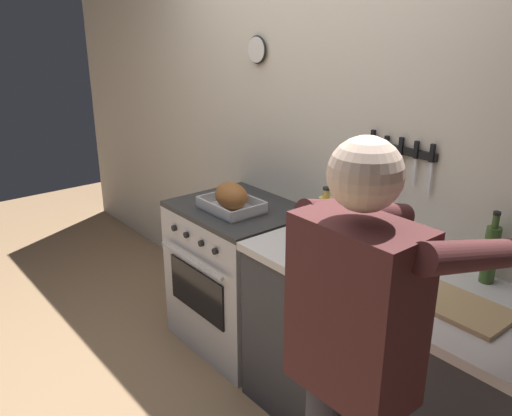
{
  "coord_description": "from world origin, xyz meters",
  "views": [
    {
      "loc": [
        2.11,
        -0.78,
        1.96
      ],
      "look_at": [
        0.11,
        0.85,
        1.02
      ],
      "focal_mm": 37.3,
      "sensor_mm": 36.0,
      "label": 1
    }
  ],
  "objects_px": {
    "stove": "(239,275)",
    "bottle_olive_oil": "(491,253)",
    "cutting_board": "(461,308)",
    "roasting_pan": "(231,199)",
    "bottle_soy_sauce": "(361,227)",
    "person_cook": "(356,361)",
    "bottle_cooking_oil": "(325,214)"
  },
  "relations": [
    {
      "from": "person_cook",
      "to": "bottle_cooking_oil",
      "type": "distance_m",
      "value": 1.16
    },
    {
      "from": "person_cook",
      "to": "bottle_soy_sauce",
      "type": "xyz_separation_m",
      "value": [
        -0.69,
        0.83,
        0.02
      ]
    },
    {
      "from": "cutting_board",
      "to": "bottle_soy_sauce",
      "type": "bearing_deg",
      "value": 162.23
    },
    {
      "from": "stove",
      "to": "person_cook",
      "type": "xyz_separation_m",
      "value": [
        1.46,
        -0.65,
        0.5
      ]
    },
    {
      "from": "stove",
      "to": "cutting_board",
      "type": "bearing_deg",
      "value": -1.84
    },
    {
      "from": "stove",
      "to": "person_cook",
      "type": "relative_size",
      "value": 0.54
    },
    {
      "from": "stove",
      "to": "cutting_board",
      "type": "relative_size",
      "value": 2.5
    },
    {
      "from": "person_cook",
      "to": "bottle_soy_sauce",
      "type": "height_order",
      "value": "person_cook"
    },
    {
      "from": "bottle_olive_oil",
      "to": "stove",
      "type": "bearing_deg",
      "value": -170.05
    },
    {
      "from": "person_cook",
      "to": "roasting_pan",
      "type": "height_order",
      "value": "person_cook"
    },
    {
      "from": "roasting_pan",
      "to": "bottle_olive_oil",
      "type": "distance_m",
      "value": 1.41
    },
    {
      "from": "roasting_pan",
      "to": "bottle_olive_oil",
      "type": "relative_size",
      "value": 1.12
    },
    {
      "from": "person_cook",
      "to": "bottle_cooking_oil",
      "type": "height_order",
      "value": "person_cook"
    },
    {
      "from": "person_cook",
      "to": "cutting_board",
      "type": "distance_m",
      "value": 0.61
    },
    {
      "from": "bottle_soy_sauce",
      "to": "bottle_olive_oil",
      "type": "relative_size",
      "value": 0.56
    },
    {
      "from": "person_cook",
      "to": "bottle_cooking_oil",
      "type": "xyz_separation_m",
      "value": [
        -0.87,
        0.77,
        0.05
      ]
    },
    {
      "from": "stove",
      "to": "bottle_soy_sauce",
      "type": "xyz_separation_m",
      "value": [
        0.77,
        0.17,
        0.52
      ]
    },
    {
      "from": "bottle_olive_oil",
      "to": "bottle_soy_sauce",
      "type": "bearing_deg",
      "value": -173.39
    },
    {
      "from": "stove",
      "to": "bottle_olive_oil",
      "type": "xyz_separation_m",
      "value": [
        1.39,
        0.24,
        0.58
      ]
    },
    {
      "from": "cutting_board",
      "to": "bottle_olive_oil",
      "type": "height_order",
      "value": "bottle_olive_oil"
    },
    {
      "from": "bottle_olive_oil",
      "to": "roasting_pan",
      "type": "bearing_deg",
      "value": -167.03
    },
    {
      "from": "person_cook",
      "to": "cutting_board",
      "type": "xyz_separation_m",
      "value": [
        -0.0,
        0.61,
        -0.04
      ]
    },
    {
      "from": "person_cook",
      "to": "bottle_soy_sauce",
      "type": "distance_m",
      "value": 1.07
    },
    {
      "from": "roasting_pan",
      "to": "cutting_board",
      "type": "bearing_deg",
      "value": 0.98
    },
    {
      "from": "person_cook",
      "to": "bottle_olive_oil",
      "type": "bearing_deg",
      "value": 13.71
    },
    {
      "from": "cutting_board",
      "to": "bottle_olive_oil",
      "type": "distance_m",
      "value": 0.32
    },
    {
      "from": "bottle_soy_sauce",
      "to": "bottle_olive_oil",
      "type": "bearing_deg",
      "value": 6.61
    },
    {
      "from": "stove",
      "to": "roasting_pan",
      "type": "distance_m",
      "value": 0.53
    },
    {
      "from": "roasting_pan",
      "to": "bottle_olive_oil",
      "type": "xyz_separation_m",
      "value": [
        1.37,
        0.32,
        0.06
      ]
    },
    {
      "from": "cutting_board",
      "to": "bottle_soy_sauce",
      "type": "distance_m",
      "value": 0.72
    },
    {
      "from": "stove",
      "to": "bottle_soy_sauce",
      "type": "relative_size",
      "value": 5.17
    },
    {
      "from": "cutting_board",
      "to": "bottle_olive_oil",
      "type": "bearing_deg",
      "value": 101.31
    }
  ]
}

